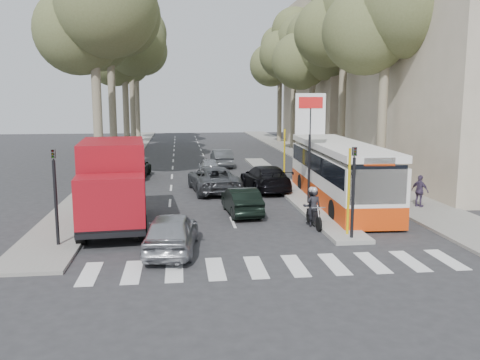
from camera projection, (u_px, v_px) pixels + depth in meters
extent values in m
plane|color=#28282B|center=(260.00, 234.00, 20.32)|extent=(120.00, 120.00, 0.00)
cube|color=gray|center=(310.00, 157.00, 45.83)|extent=(3.20, 70.00, 0.12)
cube|color=gray|center=(127.00, 156.00, 46.81)|extent=(2.40, 64.00, 0.12)
cube|color=gray|center=(284.00, 184.00, 31.47)|extent=(1.50, 26.00, 0.16)
cube|color=#C2B29A|center=(470.00, 41.00, 32.47)|extent=(11.00, 18.00, 18.00)
cube|color=#B7A88E|center=(353.00, 73.00, 54.19)|extent=(11.00, 20.00, 16.00)
cylinder|color=yellow|center=(349.00, 194.00, 19.45)|extent=(0.10, 0.10, 3.50)
cylinder|color=yellow|center=(309.00, 171.00, 25.33)|extent=(0.10, 0.10, 3.50)
cylinder|color=yellow|center=(284.00, 158.00, 31.21)|extent=(0.10, 0.10, 3.50)
cylinder|color=black|center=(309.00, 154.00, 25.19)|extent=(0.12, 0.12, 5.20)
cube|color=white|center=(310.00, 114.00, 24.87)|extent=(1.50, 0.10, 2.00)
cube|color=red|center=(311.00, 103.00, 24.72)|extent=(1.20, 0.02, 0.55)
cylinder|color=black|center=(353.00, 200.00, 18.98)|extent=(0.12, 0.12, 3.20)
imported|color=black|center=(354.00, 160.00, 18.74)|extent=(0.16, 0.41, 1.00)
cylinder|color=black|center=(56.00, 205.00, 18.19)|extent=(0.12, 0.12, 3.20)
imported|color=black|center=(54.00, 163.00, 17.95)|extent=(0.16, 0.41, 1.00)
cylinder|color=#6B604C|center=(98.00, 118.00, 30.46)|extent=(0.56, 0.56, 8.40)
sphere|color=#525831|center=(78.00, 31.00, 30.11)|extent=(5.20, 5.20, 5.20)
sphere|color=#525831|center=(107.00, 6.00, 28.77)|extent=(5.80, 5.80, 5.80)
cylinder|color=#6B604C|center=(113.00, 110.00, 38.25)|extent=(0.56, 0.56, 8.96)
sphere|color=#525831|center=(97.00, 36.00, 37.84)|extent=(5.20, 5.20, 5.20)
sphere|color=#525831|center=(120.00, 16.00, 36.49)|extent=(5.80, 5.80, 5.80)
sphere|color=#525831|center=(113.00, 2.00, 38.06)|extent=(4.80, 4.80, 4.80)
cylinder|color=#6B604C|center=(126.00, 112.00, 46.18)|extent=(0.56, 0.56, 8.12)
sphere|color=#525831|center=(114.00, 57.00, 45.86)|extent=(5.20, 5.20, 5.20)
sphere|color=#525831|center=(133.00, 43.00, 44.52)|extent=(5.80, 5.80, 5.80)
sphere|color=#525831|center=(127.00, 32.00, 46.12)|extent=(4.80, 4.80, 4.80)
cylinder|color=#6B604C|center=(133.00, 104.00, 53.89)|extent=(0.56, 0.56, 9.52)
sphere|color=#525831|center=(121.00, 48.00, 53.43)|extent=(5.20, 5.20, 5.20)
sphere|color=#525831|center=(138.00, 33.00, 52.07)|extent=(5.80, 5.80, 5.80)
sphere|color=#525831|center=(133.00, 22.00, 53.63)|extent=(4.80, 4.80, 4.80)
cylinder|color=#6B604C|center=(138.00, 106.00, 61.79)|extent=(0.56, 0.56, 8.68)
sphere|color=#525831|center=(128.00, 62.00, 61.41)|extent=(5.20, 5.20, 5.20)
sphere|color=#525831|center=(143.00, 51.00, 60.07)|extent=(5.80, 5.80, 5.80)
sphere|color=#525831|center=(138.00, 42.00, 61.65)|extent=(4.80, 4.80, 4.80)
cylinder|color=#6B604C|center=(382.00, 118.00, 30.51)|extent=(0.56, 0.56, 8.40)
sphere|color=#525831|center=(366.00, 31.00, 30.16)|extent=(5.20, 5.20, 5.20)
sphere|color=#525831|center=(408.00, 7.00, 28.83)|extent=(5.80, 5.80, 5.80)
cylinder|color=#6B604C|center=(342.00, 108.00, 38.30)|extent=(0.56, 0.56, 9.24)
sphere|color=#525831|center=(329.00, 32.00, 37.87)|extent=(5.20, 5.20, 5.20)
sphere|color=#525831|center=(361.00, 11.00, 36.51)|extent=(5.80, 5.80, 5.80)
cylinder|color=#6B604C|center=(312.00, 114.00, 46.23)|extent=(0.56, 0.56, 7.84)
sphere|color=#525831|center=(300.00, 61.00, 45.93)|extent=(5.20, 5.20, 5.20)
sphere|color=#525831|center=(326.00, 47.00, 44.60)|extent=(5.80, 5.80, 5.80)
sphere|color=#525831|center=(312.00, 36.00, 46.20)|extent=(4.80, 4.80, 4.80)
cylinder|color=#6B604C|center=(293.00, 106.00, 53.99)|extent=(0.56, 0.56, 8.96)
sphere|color=#525831|center=(284.00, 54.00, 53.58)|extent=(5.20, 5.20, 5.20)
sphere|color=#525831|center=(305.00, 41.00, 52.23)|extent=(5.80, 5.80, 5.80)
sphere|color=#525831|center=(294.00, 30.00, 53.81)|extent=(4.80, 4.80, 4.80)
cylinder|color=#6B604C|center=(279.00, 108.00, 61.88)|extent=(0.56, 0.56, 8.40)
sphere|color=#525831|center=(271.00, 65.00, 61.54)|extent=(5.20, 5.20, 5.20)
sphere|color=#525831|center=(289.00, 54.00, 60.20)|extent=(5.80, 5.80, 5.80)
sphere|color=#525831|center=(280.00, 45.00, 61.78)|extent=(4.80, 4.80, 4.80)
imported|color=#A5A7AD|center=(171.00, 232.00, 17.83)|extent=(2.15, 4.38, 1.44)
imported|color=black|center=(242.00, 201.00, 23.64)|extent=(1.63, 3.95, 1.27)
imported|color=#484A4F|center=(213.00, 179.00, 29.31)|extent=(3.04, 5.59, 1.49)
imported|color=black|center=(265.00, 178.00, 29.70)|extent=(2.62, 5.34, 1.49)
imported|color=#94989C|center=(209.00, 167.00, 35.62)|extent=(1.47, 3.60, 1.22)
imported|color=#4F5257|center=(222.00, 158.00, 39.97)|extent=(1.58, 4.20, 1.37)
imported|color=black|center=(133.00, 168.00, 34.31)|extent=(2.35, 5.02, 1.42)
cube|color=black|center=(114.00, 213.00, 21.15)|extent=(3.03, 6.90, 0.28)
cylinder|color=black|center=(81.00, 231.00, 18.78)|extent=(0.42, 1.03, 1.01)
cylinder|color=black|center=(142.00, 228.00, 19.23)|extent=(0.42, 1.03, 1.01)
cylinder|color=black|center=(90.00, 207.00, 22.89)|extent=(0.42, 1.03, 1.01)
cylinder|color=black|center=(141.00, 205.00, 23.34)|extent=(0.42, 1.03, 1.01)
cube|color=maroon|center=(110.00, 202.00, 18.50)|extent=(2.59, 1.77, 1.90)
cube|color=black|center=(109.00, 200.00, 17.76)|extent=(2.24, 0.28, 1.01)
cube|color=maroon|center=(113.00, 173.00, 21.76)|extent=(2.97, 4.90, 2.80)
cube|color=red|center=(338.00, 192.00, 26.14)|extent=(3.17, 12.11, 0.94)
cube|color=white|center=(338.00, 168.00, 25.93)|extent=(3.17, 12.11, 1.56)
cube|color=black|center=(339.00, 162.00, 25.88)|extent=(3.17, 11.63, 0.89)
cube|color=white|center=(339.00, 146.00, 25.75)|extent=(3.17, 12.11, 0.31)
cube|color=black|center=(379.00, 185.00, 20.03)|extent=(2.30, 0.17, 1.56)
cube|color=red|center=(380.00, 162.00, 19.89)|extent=(1.25, 0.12, 0.33)
cylinder|color=black|center=(334.00, 211.00, 22.29)|extent=(0.34, 1.01, 1.00)
cylinder|color=black|center=(387.00, 210.00, 22.46)|extent=(0.34, 1.01, 1.00)
cylinder|color=black|center=(302.00, 183.00, 29.61)|extent=(0.34, 1.01, 1.00)
cylinder|color=black|center=(341.00, 182.00, 29.78)|extent=(0.34, 1.01, 1.00)
cylinder|color=black|center=(319.00, 224.00, 20.66)|extent=(0.11, 0.60, 0.60)
cylinder|color=black|center=(309.00, 216.00, 22.03)|extent=(0.11, 0.60, 0.60)
cylinder|color=silver|center=(319.00, 215.00, 20.66)|extent=(0.07, 0.38, 0.75)
cube|color=black|center=(314.00, 217.00, 21.37)|extent=(0.23, 0.71, 0.28)
cube|color=black|center=(315.00, 212.00, 21.15)|extent=(0.29, 0.43, 0.21)
cube|color=black|center=(312.00, 211.00, 21.62)|extent=(0.28, 0.62, 0.11)
cylinder|color=silver|center=(318.00, 208.00, 20.67)|extent=(0.58, 0.05, 0.04)
imported|color=black|center=(314.00, 207.00, 21.31)|extent=(0.59, 0.39, 1.58)
imported|color=black|center=(311.00, 207.00, 21.68)|extent=(0.73, 0.42, 1.48)
sphere|color=#B2B2B7|center=(314.00, 190.00, 21.14)|extent=(0.26, 0.26, 0.26)
sphere|color=#B2B2B7|center=(312.00, 190.00, 21.54)|extent=(0.26, 0.26, 0.26)
imported|color=#463855|center=(420.00, 191.00, 24.67)|extent=(0.87, 1.02, 1.57)
imported|color=#655C4B|center=(376.00, 162.00, 34.15)|extent=(1.35, 0.83, 1.95)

